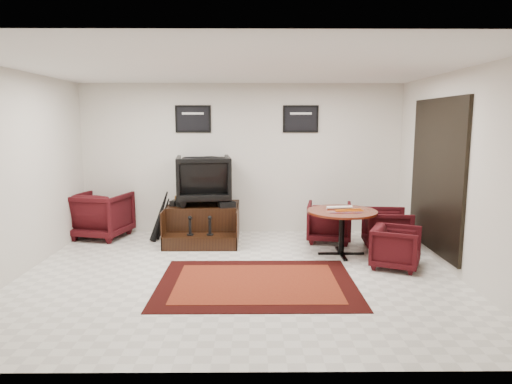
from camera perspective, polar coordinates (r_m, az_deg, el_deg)
ground at (r=6.45m, az=-2.24°, el=-10.25°), size 6.00×6.00×0.00m
room_shell at (r=6.22m, az=1.47°, el=5.86°), size 6.02×5.02×2.81m
area_rug at (r=6.10m, az=0.09°, el=-11.31°), size 2.58×1.93×0.01m
shine_podium at (r=8.21m, az=-6.57°, el=-3.97°), size 1.25×1.28×0.64m
shine_chair at (r=8.20m, az=-6.57°, el=1.89°), size 1.04×0.99×0.97m
shoes_pair at (r=8.13m, az=-9.69°, el=-1.33°), size 0.28×0.31×0.10m
polish_kit at (r=7.88m, az=-3.65°, el=-1.56°), size 0.32×0.27×0.09m
umbrella_black at (r=8.18m, az=-11.92°, el=-2.94°), size 0.35×0.13×0.93m
umbrella_hooked at (r=8.35m, az=-11.57°, el=-3.23°), size 0.29×0.11×0.78m
armchair_side at (r=8.77m, az=-18.74°, el=-2.47°), size 1.06×1.02×0.92m
meeting_table at (r=7.33m, az=10.71°, el=-2.96°), size 1.10×1.10×0.72m
table_chair_back at (r=8.16m, az=9.12°, el=-3.47°), size 0.86×0.82×0.77m
table_chair_window at (r=7.91m, az=16.08°, el=-4.22°), size 0.73×0.77×0.74m
table_chair_corner at (r=6.93m, az=17.12°, el=-6.40°), size 0.82×0.84×0.67m
paper_roll at (r=7.43m, az=10.39°, el=-1.90°), size 0.42×0.11×0.05m
table_clutter at (r=7.28m, az=11.44°, el=-2.31°), size 0.57×0.36×0.01m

